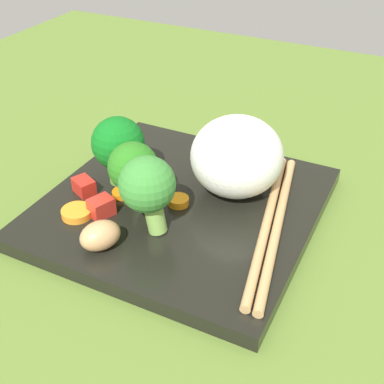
{
  "coord_description": "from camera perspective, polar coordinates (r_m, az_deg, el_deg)",
  "views": [
    {
      "loc": [
        -36.04,
        -18.97,
        30.55
      ],
      "look_at": [
        -0.84,
        -1.53,
        3.46
      ],
      "focal_mm": 47.77,
      "sensor_mm": 36.0,
      "label": 1
    }
  ],
  "objects": [
    {
      "name": "ground_plane",
      "position": [
        0.52,
        -1.12,
        -3.18
      ],
      "size": [
        110.0,
        110.0,
        2.0
      ],
      "primitive_type": "cube",
      "color": "#5A772D"
    },
    {
      "name": "square_plate",
      "position": [
        0.5,
        -1.14,
        -1.63
      ],
      "size": [
        25.36,
        25.36,
        1.46
      ],
      "primitive_type": "cube",
      "rotation": [
        0.0,
        0.0,
        -0.0
      ],
      "color": "black",
      "rests_on": "ground_plane"
    },
    {
      "name": "rice_mound",
      "position": [
        0.5,
        5.03,
        3.98
      ],
      "size": [
        12.71,
        12.7,
        7.91
      ],
      "primitive_type": "ellipsoid",
      "rotation": [
        0.0,
        0.0,
        5.55
      ],
      "color": "white",
      "rests_on": "square_plate"
    },
    {
      "name": "broccoli_floret_0",
      "position": [
        0.44,
        -5.01,
        0.64
      ],
      "size": [
        5.02,
        5.02,
        7.43
      ],
      "color": "#7FB24F",
      "rests_on": "square_plate"
    },
    {
      "name": "broccoli_floret_1",
      "position": [
        0.47,
        -6.58,
        2.67
      ],
      "size": [
        4.65,
        4.65,
        7.07
      ],
      "color": "#6EAF49",
      "rests_on": "square_plate"
    },
    {
      "name": "broccoli_floret_2",
      "position": [
        0.51,
        -8.42,
        5.07
      ],
      "size": [
        5.26,
        5.26,
        7.45
      ],
      "color": "#70AA45",
      "rests_on": "square_plate"
    },
    {
      "name": "carrot_slice_0",
      "position": [
        0.52,
        -4.82,
        0.42
      ],
      "size": [
        4.44,
        4.44,
        0.46
      ],
      "primitive_type": "cylinder",
      "rotation": [
        0.0,
        0.0,
        5.69
      ],
      "color": "orange",
      "rests_on": "square_plate"
    },
    {
      "name": "carrot_slice_1",
      "position": [
        0.51,
        -7.8,
        -0.13
      ],
      "size": [
        2.07,
        2.07,
        0.51
      ],
      "primitive_type": "cylinder",
      "rotation": [
        0.0,
        0.0,
        6.26
      ],
      "color": "orange",
      "rests_on": "square_plate"
    },
    {
      "name": "carrot_slice_2",
      "position": [
        0.49,
        -1.48,
        -1.03
      ],
      "size": [
        2.6,
        2.6,
        0.74
      ],
      "primitive_type": "cylinder",
      "rotation": [
        0.0,
        0.0,
        5.94
      ],
      "color": "orange",
      "rests_on": "square_plate"
    },
    {
      "name": "carrot_slice_3",
      "position": [
        0.49,
        -12.74,
        -2.26
      ],
      "size": [
        3.84,
        3.84,
        0.72
      ],
      "primitive_type": "cylinder",
      "rotation": [
        0.0,
        0.0,
        2.7
      ],
      "color": "orange",
      "rests_on": "square_plate"
    },
    {
      "name": "pepper_chunk_0",
      "position": [
        0.48,
        -10.1,
        -1.66
      ],
      "size": [
        2.68,
        2.42,
        1.74
      ],
      "primitive_type": "cube",
      "rotation": [
        0.0,
        0.0,
        2.76
      ],
      "color": "red",
      "rests_on": "square_plate"
    },
    {
      "name": "pepper_chunk_1",
      "position": [
        0.52,
        -11.97,
        0.64
      ],
      "size": [
        2.4,
        2.7,
        1.52
      ],
      "primitive_type": "cube",
      "rotation": [
        0.0,
        0.0,
        1.13
      ],
      "color": "red",
      "rests_on": "square_plate"
    },
    {
      "name": "chicken_piece_0",
      "position": [
        0.53,
        -6.09,
        2.56
      ],
      "size": [
        3.05,
        2.18,
        2.34
      ],
      "primitive_type": "ellipsoid",
      "rotation": [
        0.0,
        0.0,
        3.15
      ],
      "color": "tan",
      "rests_on": "square_plate"
    },
    {
      "name": "chicken_piece_1",
      "position": [
        0.44,
        -10.22,
        -4.8
      ],
      "size": [
        4.49,
        4.14,
        2.55
      ],
      "primitive_type": "ellipsoid",
      "rotation": [
        0.0,
        0.0,
        2.62
      ],
      "color": "tan",
      "rests_on": "square_plate"
    },
    {
      "name": "chopstick_pair",
      "position": [
        0.47,
        8.9,
        -3.57
      ],
      "size": [
        22.1,
        6.05,
        0.85
      ],
      "rotation": [
        0.0,
        0.0,
        6.47
      ],
      "color": "tan",
      "rests_on": "square_plate"
    }
  ]
}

